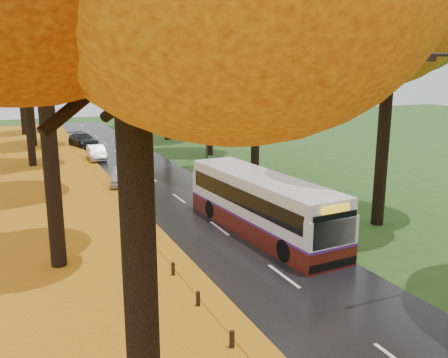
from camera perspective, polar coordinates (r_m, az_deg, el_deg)
road at (r=29.31m, az=-6.03°, el=-1.92°), size 6.50×90.00×0.04m
centre_line at (r=29.30m, az=-6.03°, el=-1.87°), size 0.12×90.00×0.01m
leaf_verge at (r=28.01m, az=-23.84°, el=-3.69°), size 12.00×90.00×0.02m
leaf_drift at (r=28.55m, az=-11.86°, el=-2.48°), size 0.90×90.00×0.01m
trees_left at (r=29.17m, az=-21.94°, el=16.05°), size 9.20×74.00×13.88m
trees_right at (r=33.05m, az=4.92°, el=16.68°), size 9.30×74.20×13.96m
streetlamp_mid at (r=34.50m, az=-2.52°, el=8.28°), size 2.45×0.18×8.00m
streetlamp_far at (r=55.52m, az=-11.02°, el=9.79°), size 2.45×0.18×8.00m
bus at (r=22.15m, az=4.50°, el=-2.89°), size 3.06×10.45×2.71m
car_white at (r=32.44m, az=-12.25°, el=0.47°), size 2.24×3.91×1.25m
car_silver at (r=42.03m, az=-15.08°, el=3.11°), size 1.44×3.85×1.26m
car_dark at (r=50.14m, az=-16.61°, el=4.56°), size 2.92×4.81×1.30m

